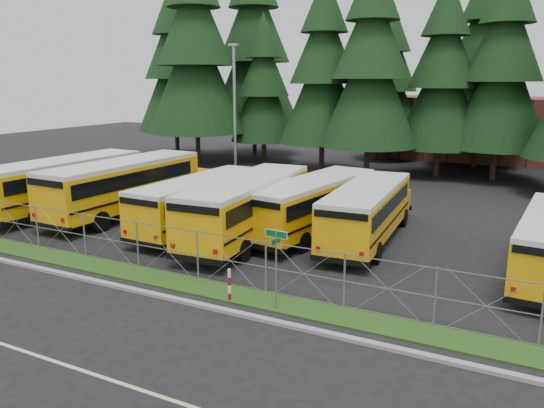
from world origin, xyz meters
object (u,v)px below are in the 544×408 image
Objects in this scene: bus_3 at (204,203)px; light_standard at (235,111)px; bus_5 at (316,206)px; bus_6 at (369,213)px; bus_1 at (129,188)px; street_sign at (276,253)px; striped_bollard at (229,285)px; bus_0 at (70,185)px; bus_4 at (251,208)px.

light_standard reaches higher than bus_3.
light_standard is (-9.98, 8.72, 4.09)m from bus_5.
light_standard is at bearing 141.65° from bus_6.
bus_5 is 1.07× the size of light_standard.
bus_1 is 1.15× the size of bus_6.
street_sign is 2.34× the size of striped_bollard.
bus_3 is 9.63m from striped_bollard.
bus_5 is at bearing 93.56° from striped_bollard.
light_standard is (-12.34, 18.02, 3.47)m from street_sign.
light_standard is at bearing 146.58° from bus_5.
street_sign is (17.33, -7.13, 0.47)m from bus_0.
bus_1 is 13.93m from bus_6.
bus_6 is at bearing 76.59° from striped_bollard.
bus_6 is 1.05× the size of light_standard.
street_sign is at bearing -20.10° from bus_0.
bus_6 is 16.10m from light_standard.
bus_1 is 14.23m from striped_bollard.
bus_0 is at bearing 157.63° from street_sign.
striped_bollard is (3.09, -7.08, -0.92)m from bus_4.
bus_1 is at bearing 145.38° from striped_bollard.
bus_4 is at bearing -4.79° from bus_3.
bus_4 is 1.09× the size of bus_6.
light_standard is (1.11, 10.08, 3.90)m from bus_1.
bus_0 reaches higher than bus_3.
bus_5 reaches higher than street_sign.
bus_0 is 1.14× the size of bus_3.
bus_6 is (2.79, -0.18, -0.03)m from bus_5.
bus_6 is 8.83× the size of striped_bollard.
street_sign is (7.85, -7.30, 0.66)m from bus_3.
street_sign is (2.36, -9.30, 0.62)m from bus_5.
light_standard is at bearing 67.65° from bus_0.
bus_1 is 1.16× the size of bus_3.
bus_6 is 3.77× the size of street_sign.
light_standard reaches higher than bus_1.
bus_4 is at bearing -55.93° from light_standard.
bus_0 reaches higher than bus_5.
bus_4 is 1.07× the size of bus_5.
bus_4 is at bearing -129.19° from bus_5.
bus_0 is 1.03× the size of bus_4.
bus_5 reaches higher than bus_3.
bus_5 is at bearing 9.02° from bus_1.
bus_4 is 7.78m from striped_bollard.
bus_6 is (17.76, 1.98, -0.18)m from bus_0.
bus_4 is 8.51m from street_sign.
striped_bollard is (0.59, -9.42, -0.82)m from bus_5.
striped_bollard is at bearing -106.88° from bus_6.
bus_5 is (14.97, 2.17, -0.15)m from bus_0.
bus_1 reaches higher than striped_bollard.
bus_1 reaches higher than bus_4.
bus_0 is 15.13m from bus_5.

